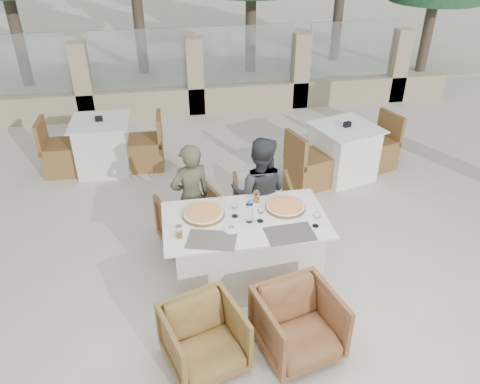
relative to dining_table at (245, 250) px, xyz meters
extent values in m
plane|color=beige|center=(-0.07, -0.01, -0.39)|extent=(80.00, 80.00, 0.00)
cube|color=beige|center=(-0.07, 13.99, -0.38)|extent=(30.00, 16.00, 0.01)
cube|color=#5B564E|center=(-0.36, -0.28, 0.39)|extent=(0.51, 0.41, 0.00)
cube|color=#4F4A44|center=(0.37, -0.31, 0.39)|extent=(0.47, 0.32, 0.00)
cylinder|color=#DC591E|center=(-0.39, 0.13, 0.41)|extent=(0.44, 0.44, 0.05)
cylinder|color=#F25321|center=(0.43, 0.12, 0.41)|extent=(0.52, 0.52, 0.05)
cylinder|color=#A9C5DE|center=(0.03, -0.04, 0.50)|extent=(0.08, 0.08, 0.24)
cylinder|color=orange|center=(-0.65, -0.18, 0.45)|extent=(0.08, 0.08, 0.13)
cylinder|color=orange|center=(0.17, 0.29, 0.45)|extent=(0.07, 0.07, 0.13)
imported|color=brown|center=(-0.47, 0.68, -0.07)|extent=(0.86, 0.87, 0.63)
imported|color=brown|center=(0.38, 0.92, -0.07)|extent=(0.73, 0.75, 0.63)
imported|color=olive|center=(-0.52, -0.98, -0.10)|extent=(0.78, 0.79, 0.58)
imported|color=brown|center=(0.29, -0.97, -0.08)|extent=(0.79, 0.81, 0.61)
imported|color=#4A4C37|center=(-0.48, 0.70, 0.25)|extent=(0.54, 0.44, 1.28)
imported|color=#333538|center=(0.27, 0.59, 0.29)|extent=(0.78, 0.68, 1.34)
camera|label=1|loc=(-0.68, -3.68, 2.98)|focal=35.00mm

